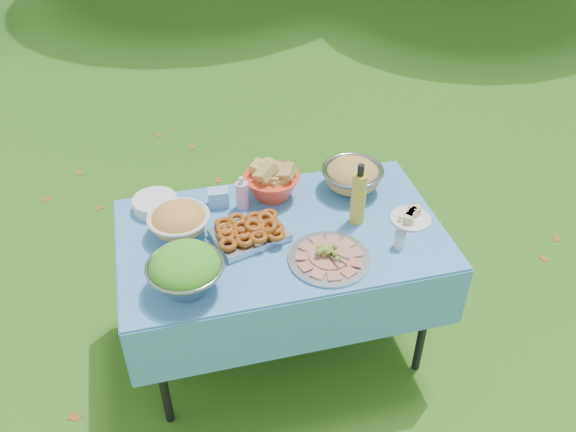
% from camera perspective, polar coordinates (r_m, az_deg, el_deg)
% --- Properties ---
extents(ground, '(80.00, 80.00, 0.00)m').
position_cam_1_polar(ground, '(3.30, -0.54, -11.75)').
color(ground, '#0F3409').
rests_on(ground, ground).
extents(picnic_table, '(1.46, 0.86, 0.76)m').
position_cam_1_polar(picnic_table, '(3.02, -0.58, -7.09)').
color(picnic_table, '#84C8FF').
rests_on(picnic_table, ground).
extents(salad_bowl, '(0.39, 0.39, 0.20)m').
position_cam_1_polar(salad_bowl, '(2.46, -9.57, -4.99)').
color(salad_bowl, '#989B9F').
rests_on(salad_bowl, picnic_table).
extents(pasta_bowl_white, '(0.29, 0.29, 0.15)m').
position_cam_1_polar(pasta_bowl_white, '(2.75, -10.18, -0.43)').
color(pasta_bowl_white, silver).
rests_on(pasta_bowl_white, picnic_table).
extents(plate_stack, '(0.27, 0.27, 0.06)m').
position_cam_1_polar(plate_stack, '(2.95, -12.32, 1.14)').
color(plate_stack, silver).
rests_on(plate_stack, picnic_table).
extents(wipes_box, '(0.10, 0.08, 0.09)m').
position_cam_1_polar(wipes_box, '(2.91, -6.53, 1.71)').
color(wipes_box, '#8CB9E2').
rests_on(wipes_box, picnic_table).
extents(sanitizer_bottle, '(0.07, 0.07, 0.17)m').
position_cam_1_polar(sanitizer_bottle, '(2.86, -4.34, 2.20)').
color(sanitizer_bottle, '#F29CC0').
rests_on(sanitizer_bottle, picnic_table).
extents(bread_bowl, '(0.36, 0.36, 0.18)m').
position_cam_1_polar(bread_bowl, '(2.93, -1.53, 3.35)').
color(bread_bowl, '#EF3C23').
rests_on(bread_bowl, picnic_table).
extents(pasta_bowl_steel, '(0.37, 0.37, 0.16)m').
position_cam_1_polar(pasta_bowl_steel, '(3.00, 6.04, 3.82)').
color(pasta_bowl_steel, '#989B9F').
rests_on(pasta_bowl_steel, picnic_table).
extents(fried_tray, '(0.36, 0.30, 0.07)m').
position_cam_1_polar(fried_tray, '(2.71, -3.61, -1.50)').
color(fried_tray, '#B0B0B5').
rests_on(fried_tray, picnic_table).
extents(charcuterie_platter, '(0.37, 0.37, 0.08)m').
position_cam_1_polar(charcuterie_platter, '(2.60, 3.91, -3.43)').
color(charcuterie_platter, '#A8ABB0').
rests_on(charcuterie_platter, picnic_table).
extents(oil_bottle, '(0.08, 0.08, 0.31)m').
position_cam_1_polar(oil_bottle, '(2.75, 6.64, 2.08)').
color(oil_bottle, gold).
rests_on(oil_bottle, picnic_table).
extents(cheese_plate, '(0.25, 0.25, 0.05)m').
position_cam_1_polar(cheese_plate, '(2.87, 11.45, 0.10)').
color(cheese_plate, silver).
rests_on(cheese_plate, picnic_table).
extents(shaker, '(0.06, 0.06, 0.08)m').
position_cam_1_polar(shaker, '(2.70, 10.42, -2.19)').
color(shaker, silver).
rests_on(shaker, picnic_table).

